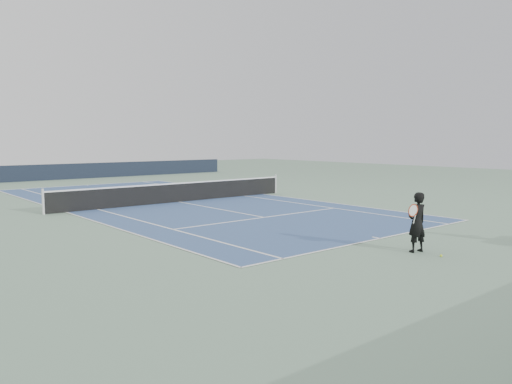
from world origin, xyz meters
TOP-DOWN VIEW (x-y plane):
  - ground at (0.00, 0.00)m, footprint 80.00×80.00m
  - court_surface at (0.00, 0.00)m, footprint 10.97×23.77m
  - tennis_net at (0.00, 0.00)m, footprint 12.90×0.10m
  - windscreen_far at (0.00, 17.88)m, footprint 30.00×0.25m
  - tennis_player at (-0.76, -13.61)m, footprint 0.80×0.56m
  - tennis_ball at (-0.76, -14.35)m, footprint 0.07×0.07m

SIDE VIEW (x-z plane):
  - ground at x=0.00m, z-range 0.00..0.00m
  - court_surface at x=0.00m, z-range 0.00..0.01m
  - tennis_ball at x=-0.76m, z-range 0.00..0.07m
  - tennis_net at x=0.00m, z-range -0.03..1.04m
  - windscreen_far at x=0.00m, z-range 0.00..1.20m
  - tennis_player at x=-0.76m, z-range 0.00..1.64m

